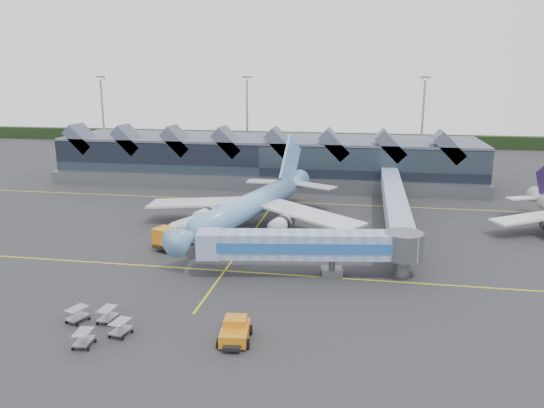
% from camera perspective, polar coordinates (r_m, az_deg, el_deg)
% --- Properties ---
extents(ground, '(260.00, 260.00, 0.00)m').
position_cam_1_polar(ground, '(71.99, -3.46, -4.93)').
color(ground, '#2C2C2F').
rests_on(ground, ground).
extents(taxi_stripes, '(120.00, 60.00, 0.01)m').
position_cam_1_polar(taxi_stripes, '(81.28, -1.83, -2.69)').
color(taxi_stripes, gold).
rests_on(taxi_stripes, ground).
extents(tree_line_far, '(260.00, 4.00, 4.00)m').
position_cam_1_polar(tree_line_far, '(178.22, 4.80, 7.01)').
color(tree_line_far, black).
rests_on(tree_line_far, ground).
extents(terminal, '(90.00, 22.25, 12.52)m').
position_cam_1_polar(terminal, '(116.97, -0.53, 4.88)').
color(terminal, black).
rests_on(terminal, ground).
extents(light_masts, '(132.40, 42.56, 22.45)m').
position_cam_1_polar(light_masts, '(129.56, 12.30, 8.84)').
color(light_masts, '#9A9BA2').
rests_on(light_masts, ground).
extents(main_airliner, '(34.66, 40.58, 13.18)m').
position_cam_1_polar(main_airliner, '(80.46, -2.04, -0.01)').
color(main_airliner, '#688CD2').
rests_on(main_airliner, ground).
extents(jet_bridge, '(26.19, 7.53, 5.44)m').
position_cam_1_polar(jet_bridge, '(62.07, 5.42, -4.53)').
color(jet_bridge, '#7592C4').
rests_on(jet_bridge, ground).
extents(fuel_truck, '(6.28, 10.39, 3.56)m').
position_cam_1_polar(fuel_truck, '(74.99, -9.26, -2.71)').
color(fuel_truck, black).
rests_on(fuel_truck, ground).
extents(pushback_tug, '(3.21, 4.65, 1.96)m').
position_cam_1_polar(pushback_tug, '(48.53, -4.01, -13.51)').
color(pushback_tug, orange).
rests_on(pushback_tug, ground).
extents(baggage_carts, '(7.12, 6.82, 1.42)m').
position_cam_1_polar(baggage_carts, '(52.57, -18.26, -12.07)').
color(baggage_carts, '#9899A0').
rests_on(baggage_carts, ground).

